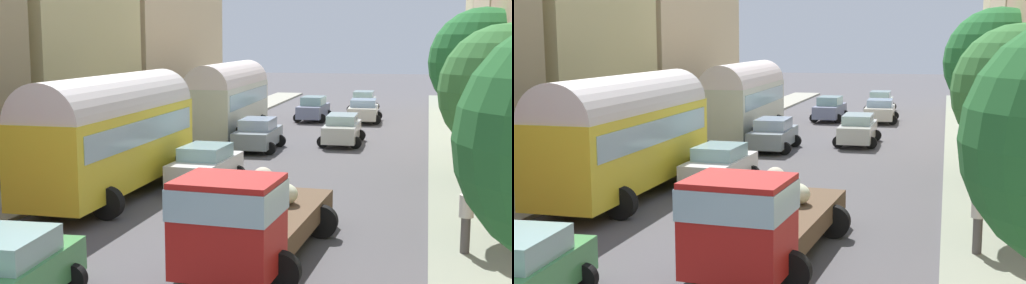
% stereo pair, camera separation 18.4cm
% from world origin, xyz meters
% --- Properties ---
extents(ground_plane, '(154.00, 154.00, 0.00)m').
position_xyz_m(ground_plane, '(0.00, 27.00, 0.00)').
color(ground_plane, '#504E51').
extents(sidewalk_left, '(2.50, 70.00, 0.14)m').
position_xyz_m(sidewalk_left, '(-7.25, 27.00, 0.07)').
color(sidewalk_left, '#A19E8D').
rests_on(sidewalk_left, ground).
extents(sidewalk_right, '(2.50, 70.00, 0.14)m').
position_xyz_m(sidewalk_right, '(7.25, 27.00, 0.07)').
color(sidewalk_right, gray).
rests_on(sidewalk_right, ground).
extents(building_left_2, '(4.49, 9.44, 14.23)m').
position_xyz_m(building_left_2, '(-10.54, 23.71, 7.15)').
color(building_left_2, '#D4C487').
rests_on(building_left_2, ground).
extents(building_left_3, '(5.66, 13.97, 11.57)m').
position_xyz_m(building_left_3, '(-11.07, 36.04, 5.81)').
color(building_left_3, beige).
rests_on(building_left_3, ground).
extents(parked_bus_1, '(3.33, 9.56, 4.21)m').
position_xyz_m(parked_bus_1, '(-4.56, 16.67, 2.34)').
color(parked_bus_1, yellow).
rests_on(parked_bus_1, ground).
extents(parked_bus_2, '(3.40, 9.55, 4.13)m').
position_xyz_m(parked_bus_2, '(-4.66, 31.34, 2.30)').
color(parked_bus_2, beige).
rests_on(parked_bus_2, ground).
extents(cargo_truck_0, '(3.25, 7.38, 2.51)m').
position_xyz_m(cargo_truck_0, '(1.91, 10.29, 1.26)').
color(cargo_truck_0, '#AF1B17').
rests_on(cargo_truck_0, ground).
extents(car_0, '(2.28, 4.42, 1.55)m').
position_xyz_m(car_0, '(1.64, 30.51, 0.79)').
color(car_0, silver).
rests_on(car_0, ground).
extents(car_1, '(2.46, 4.09, 1.50)m').
position_xyz_m(car_1, '(1.83, 40.42, 0.77)').
color(car_1, silver).
rests_on(car_1, ground).
extents(car_2, '(2.23, 4.13, 1.54)m').
position_xyz_m(car_2, '(1.27, 46.89, 0.78)').
color(car_2, silver).
rests_on(car_2, ground).
extents(car_3, '(2.40, 3.89, 1.56)m').
position_xyz_m(car_3, '(-2.19, 6.78, 0.78)').
color(car_3, '#479954').
rests_on(car_3, ground).
extents(car_4, '(2.40, 3.99, 1.54)m').
position_xyz_m(car_4, '(-1.99, 18.95, 0.78)').
color(car_4, silver).
rests_on(car_4, ground).
extents(car_5, '(2.35, 4.09, 1.56)m').
position_xyz_m(car_5, '(-2.13, 27.61, 0.79)').
color(car_5, gray).
rests_on(car_5, ground).
extents(car_6, '(2.25, 3.99, 1.62)m').
position_xyz_m(car_6, '(-1.46, 40.40, 0.81)').
color(car_6, slate).
rests_on(car_6, ground).
extents(pedestrian_0, '(0.47, 0.47, 1.85)m').
position_xyz_m(pedestrian_0, '(6.88, 12.40, 1.06)').
color(pedestrian_0, '#55504E').
rests_on(pedestrian_0, ground).
extents(pedestrian_1, '(0.39, 0.39, 1.89)m').
position_xyz_m(pedestrian_1, '(7.25, 29.06, 1.11)').
color(pedestrian_1, slate).
rests_on(pedestrian_1, ground).
extents(roadside_tree_1, '(3.61, 3.61, 5.83)m').
position_xyz_m(roadside_tree_1, '(7.90, 14.55, 4.01)').
color(roadside_tree_1, brown).
rests_on(roadside_tree_1, ground).
extents(roadside_tree_2, '(4.16, 4.16, 6.60)m').
position_xyz_m(roadside_tree_2, '(7.90, 22.65, 4.51)').
color(roadside_tree_2, brown).
rests_on(roadside_tree_2, ground).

